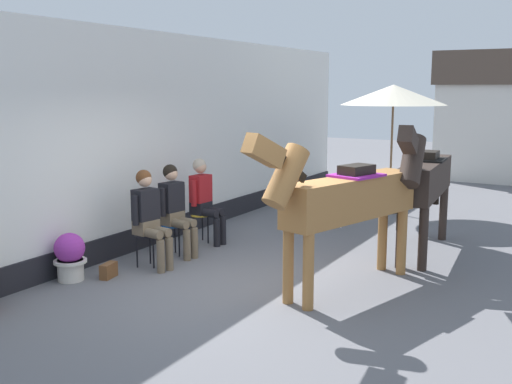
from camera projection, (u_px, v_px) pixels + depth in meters
name	position (u px, v px, depth m)	size (l,w,h in m)	color
ground_plane	(330.00, 240.00, 10.19)	(40.00, 40.00, 0.00)	slate
pub_facade_wall	(150.00, 149.00, 9.88)	(0.34, 14.00, 3.40)	white
distant_cottage	(503.00, 114.00, 16.80)	(3.40, 2.60, 3.50)	silver
seated_visitor_near	(149.00, 214.00, 8.51)	(0.61, 0.48, 1.39)	black
seated_visitor_middle	(175.00, 205.00, 9.11)	(0.61, 0.49, 1.39)	#194C99
seated_visitor_far	(204.00, 196.00, 9.88)	(0.61, 0.49, 1.39)	gold
saddled_horse_near	(345.00, 199.00, 7.49)	(1.10, 2.92, 2.06)	#9E6B38
saddled_horse_far	(425.00, 180.00, 9.12)	(0.62, 3.00, 2.06)	#2D231E
flower_planter_inner_near	(70.00, 256.00, 8.00)	(0.43, 0.43, 0.64)	beige
cafe_parasol	(393.00, 96.00, 12.11)	(2.10, 2.10, 2.58)	black
spare_stool_white	(335.00, 206.00, 11.07)	(0.32, 0.32, 0.46)	white
satchel_bag	(109.00, 271.00, 8.14)	(0.28, 0.12, 0.20)	brown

